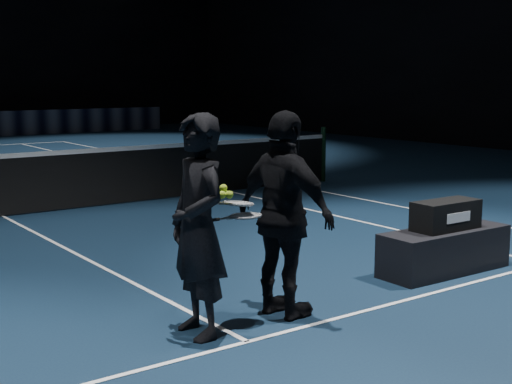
% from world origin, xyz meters
% --- Properties ---
extents(floor, '(36.00, 36.00, 0.00)m').
position_xyz_m(floor, '(0.00, 0.00, 0.00)').
color(floor, black).
rests_on(floor, ground).
extents(court_lines, '(10.98, 23.78, 0.01)m').
position_xyz_m(court_lines, '(0.00, 0.00, 0.00)').
color(court_lines, white).
rests_on(court_lines, floor).
extents(net_post_right, '(0.10, 0.10, 1.10)m').
position_xyz_m(net_post_right, '(6.40, 0.00, 0.55)').
color(net_post_right, black).
rests_on(net_post_right, floor).
extents(net_mesh, '(12.80, 0.02, 0.86)m').
position_xyz_m(net_mesh, '(0.00, 0.00, 0.45)').
color(net_mesh, black).
rests_on(net_mesh, floor).
extents(net_tape, '(12.80, 0.03, 0.07)m').
position_xyz_m(net_tape, '(0.00, 0.00, 0.92)').
color(net_tape, white).
rests_on(net_tape, net_mesh).
extents(player_bench, '(1.57, 0.55, 0.47)m').
position_xyz_m(player_bench, '(2.92, -5.94, 0.23)').
color(player_bench, black).
rests_on(player_bench, floor).
extents(racket_bag, '(0.79, 0.35, 0.31)m').
position_xyz_m(racket_bag, '(2.92, -5.94, 0.62)').
color(racket_bag, black).
rests_on(racket_bag, player_bench).
extents(bag_signature, '(0.36, 0.01, 0.10)m').
position_xyz_m(bag_signature, '(2.92, -6.11, 0.62)').
color(bag_signature, white).
rests_on(bag_signature, racket_bag).
extents(player_a, '(0.47, 0.68, 1.80)m').
position_xyz_m(player_a, '(-0.22, -6.03, 0.90)').
color(player_a, black).
rests_on(player_a, floor).
extents(player_b, '(0.60, 1.11, 1.80)m').
position_xyz_m(player_b, '(0.63, -6.06, 0.90)').
color(player_b, black).
rests_on(player_b, floor).
extents(racket_lower, '(0.69, 0.25, 0.03)m').
position_xyz_m(racket_lower, '(0.23, -6.05, 0.94)').
color(racket_lower, black).
rests_on(racket_lower, player_a).
extents(racket_upper, '(0.68, 0.24, 0.10)m').
position_xyz_m(racket_upper, '(0.18, -6.00, 1.04)').
color(racket_upper, black).
rests_on(racket_upper, player_b).
extents(tennis_balls, '(0.12, 0.10, 0.12)m').
position_xyz_m(tennis_balls, '(0.04, -6.03, 1.15)').
color(tennis_balls, '#C2D32C').
rests_on(tennis_balls, racket_upper).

